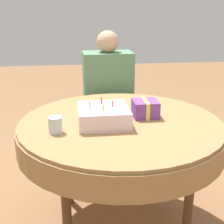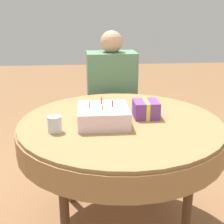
# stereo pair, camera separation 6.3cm
# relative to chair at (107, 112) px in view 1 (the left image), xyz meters

# --- Properties ---
(dining_table) EXTENTS (1.21, 1.21, 0.76)m
(dining_table) POSITION_rel_chair_xyz_m (-0.01, -0.89, 0.17)
(dining_table) COLOR #9E7547
(dining_table) RESTS_ON ground_plane
(chair) EXTENTS (0.38, 0.38, 0.92)m
(chair) POSITION_rel_chair_xyz_m (0.00, 0.00, 0.00)
(chair) COLOR #4C331E
(chair) RESTS_ON ground_plane
(person) EXTENTS (0.41, 0.35, 1.21)m
(person) POSITION_rel_chair_xyz_m (0.00, -0.08, 0.23)
(person) COLOR tan
(person) RESTS_ON ground_plane
(birthday_cake) EXTENTS (0.28, 0.28, 0.14)m
(birthday_cake) POSITION_rel_chair_xyz_m (-0.12, -0.93, 0.31)
(birthday_cake) COLOR silver
(birthday_cake) RESTS_ON dining_table
(drinking_glass) EXTENTS (0.08, 0.08, 0.09)m
(drinking_glass) POSITION_rel_chair_xyz_m (-0.38, -1.03, 0.30)
(drinking_glass) COLOR silver
(drinking_glass) RESTS_ON dining_table
(gift_box) EXTENTS (0.15, 0.15, 0.11)m
(gift_box) POSITION_rel_chair_xyz_m (0.15, -0.84, 0.31)
(gift_box) COLOR #753D99
(gift_box) RESTS_ON dining_table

